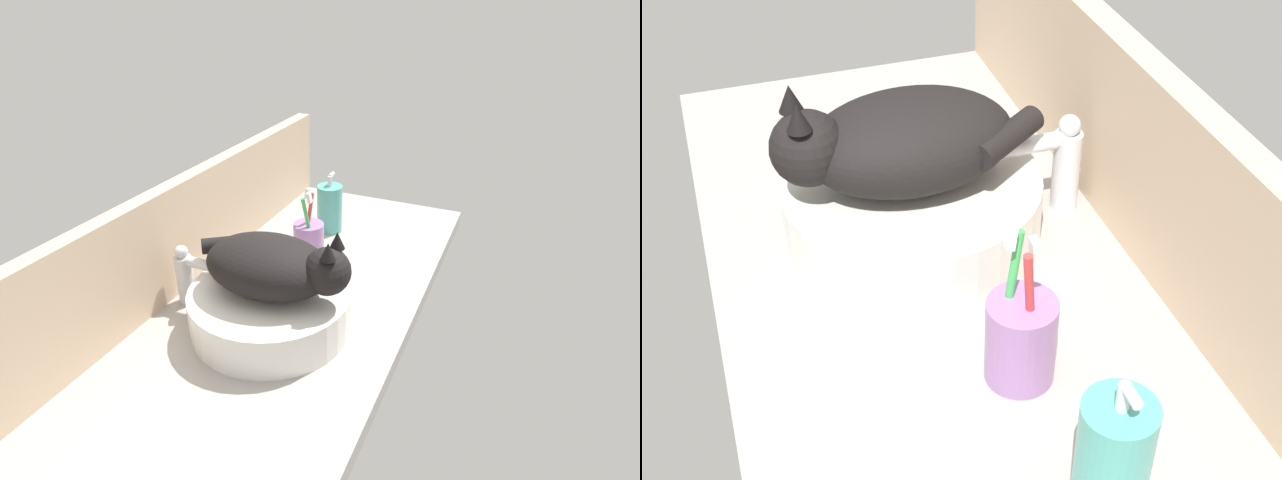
{
  "view_description": "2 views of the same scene",
  "coord_description": "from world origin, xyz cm",
  "views": [
    {
      "loc": [
        -81.37,
        -42.15,
        61.88
      ],
      "look_at": [
        4.82,
        -4.21,
        11.82
      ],
      "focal_mm": 28.0,
      "sensor_mm": 36.0,
      "label": 1
    },
    {
      "loc": [
        73.83,
        -22.88,
        69.08
      ],
      "look_at": [
        0.04,
        1.39,
        7.6
      ],
      "focal_mm": 50.0,
      "sensor_mm": 36.0,
      "label": 2
    }
  ],
  "objects": [
    {
      "name": "backsplash_panel",
      "position": [
        0.0,
        24.6,
        12.03
      ],
      "size": [
        115.93,
        3.6,
        24.05
      ],
      "primitive_type": "cube",
      "color": "#CCAD8C",
      "rests_on": "ground_plane"
    },
    {
      "name": "faucet",
      "position": [
        -11.91,
        18.16,
        7.3
      ],
      "size": [
        3.6,
        11.8,
        13.6
      ],
      "color": "silver",
      "rests_on": "ground_plane"
    },
    {
      "name": "sink_basin",
      "position": [
        -11.98,
        -1.0,
        4.19
      ],
      "size": [
        31.6,
        31.6,
        8.39
      ],
      "primitive_type": "cylinder",
      "color": "silver",
      "rests_on": "ground_plane"
    },
    {
      "name": "soap_dispenser",
      "position": [
        31.67,
        4.78,
        6.53
      ],
      "size": [
        6.78,
        6.78,
        16.18
      ],
      "color": "teal",
      "rests_on": "ground_plane"
    },
    {
      "name": "toothbrush_cup",
      "position": [
        14.35,
        2.95,
        5.26
      ],
      "size": [
        7.35,
        7.35,
        18.7
      ],
      "color": "#996BA8",
      "rests_on": "ground_plane"
    },
    {
      "name": "cat",
      "position": [
        -11.87,
        -2.36,
        14.15
      ],
      "size": [
        17.58,
        32.38,
        14.0
      ],
      "color": "black",
      "rests_on": "sink_basin"
    },
    {
      "name": "ground_plane",
      "position": [
        0.0,
        0.0,
        -2.0
      ],
      "size": [
        115.93,
        52.81,
        4.0
      ],
      "primitive_type": "cube",
      "color": "#9E9993"
    }
  ]
}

